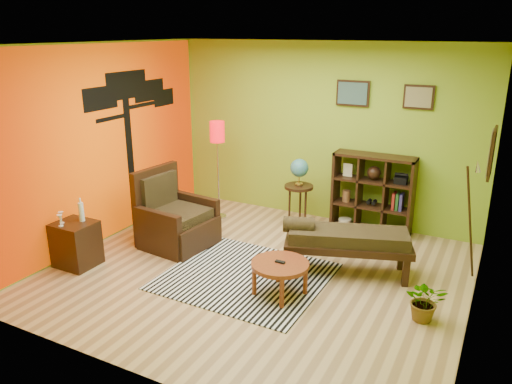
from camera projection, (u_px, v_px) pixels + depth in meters
The scene contains 11 objects.
ground at pixel (257, 272), 6.37m from camera, with size 5.00×5.00×0.00m, color tan.
room_shell at pixel (251, 133), 5.86m from camera, with size 5.04×4.54×2.82m.
zebra_rug at pixel (246, 276), 6.26m from camera, with size 1.94×1.78×0.01m, color white.
coffee_table at pixel (280, 267), 5.73m from camera, with size 0.67×0.67×0.43m.
armchair at pixel (174, 222), 7.12m from camera, with size 1.00×1.00×1.10m.
side_cabinet at pixel (76, 244), 6.49m from camera, with size 0.50×0.46×0.91m.
floor_lamp at pixel (217, 141), 7.83m from camera, with size 0.24×0.24×1.59m.
globe_table at pixel (299, 176), 7.62m from camera, with size 0.45×0.45×1.09m.
cube_shelf at pixel (373, 194), 7.49m from camera, with size 1.20×0.35×1.20m.
bench at pixel (344, 239), 6.21m from camera, with size 1.66×1.04×0.73m.
potted_plant at pixel (425, 305), 5.28m from camera, with size 0.42×0.47×0.36m, color #26661E.
Camera 1 is at (2.63, -5.09, 2.97)m, focal length 35.00 mm.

